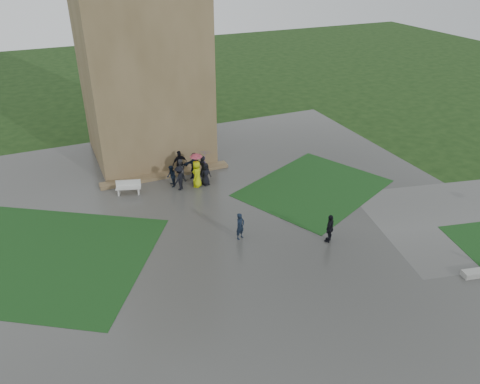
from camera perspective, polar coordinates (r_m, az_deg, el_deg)
name	(u,v)px	position (r m, az deg, el deg)	size (l,w,h in m)	color
ground	(222,261)	(24.22, -2.21, -8.45)	(120.00, 120.00, 0.00)	black
plaza	(209,241)	(25.75, -3.85, -5.96)	(34.00, 34.00, 0.02)	#373735
lawn_inset_left	(41,258)	(26.51, -23.10, -7.37)	(11.00, 9.00, 0.01)	#123514
lawn_inset_right	(314,188)	(31.32, 8.97, 0.49)	(9.00, 7.00, 0.01)	#123514
tower	(139,31)	(34.26, -12.25, 18.58)	(8.00, 8.00, 18.00)	brown
tower_plinth	(166,175)	(32.85, -9.01, 2.09)	(9.00, 0.80, 0.22)	brown
bench	(128,187)	(30.89, -13.44, 0.58)	(1.65, 0.93, 0.91)	beige
visitor_cluster	(191,168)	(31.40, -5.94, 2.90)	(2.97, 2.98, 2.43)	black
pedestrian_mid	(240,226)	(25.46, 0.03, -4.19)	(0.57, 0.37, 1.56)	black
pedestrian_near	(330,228)	(25.68, 10.90, -4.35)	(0.96, 0.55, 1.64)	black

